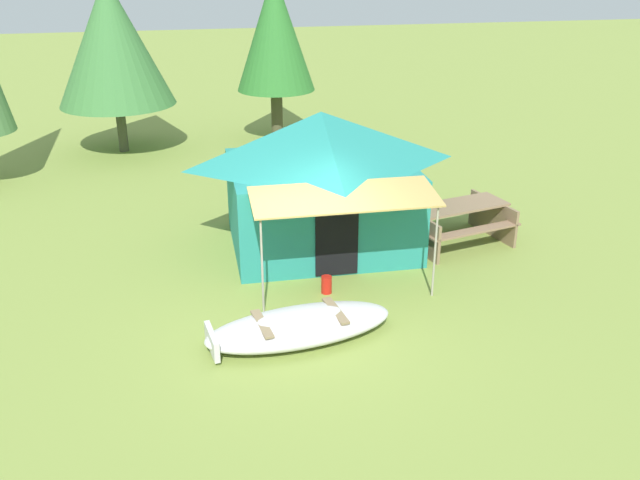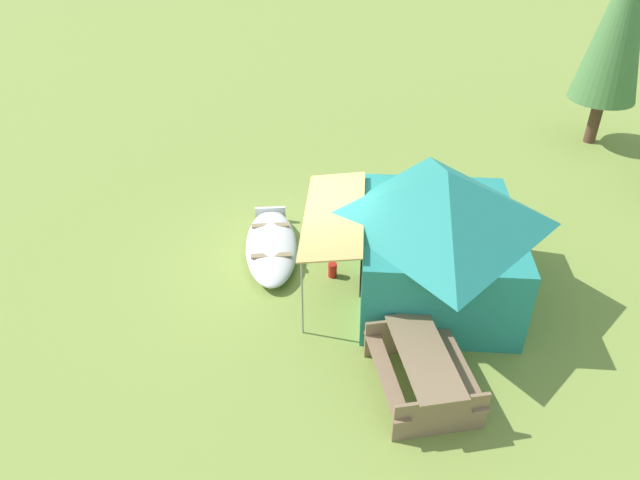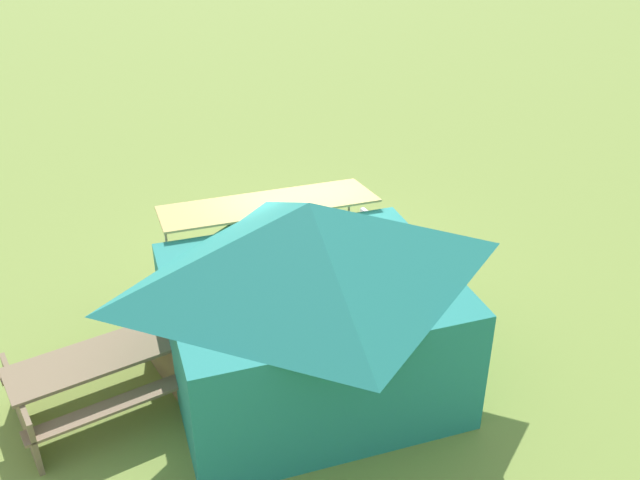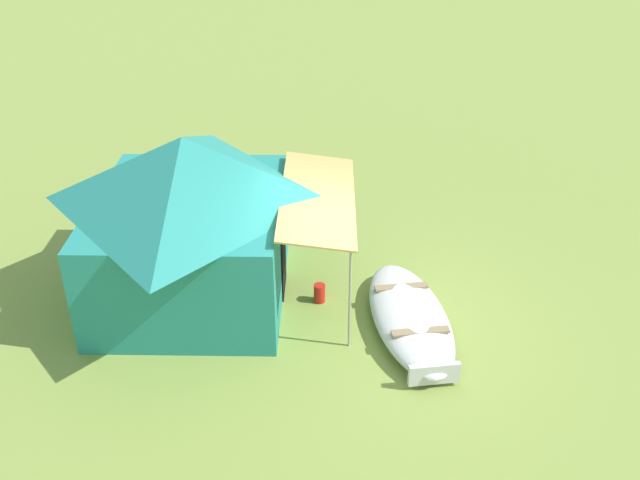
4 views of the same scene
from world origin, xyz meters
The scene contains 8 objects.
ground_plane centered at (0.00, 0.00, 0.00)m, with size 80.00×80.00×0.00m, color olive.
beached_rowboat centered at (-0.28, -0.70, 0.21)m, with size 2.99×1.48×0.40m.
canvas_cabin_tent centered at (0.77, 2.63, 1.37)m, with size 3.69×4.09×2.64m.
picnic_table centered at (3.38, 2.20, 0.50)m, with size 2.25×1.87×0.79m.
cooler_box centered at (-0.41, 1.52, 0.16)m, with size 0.52×0.32×0.33m, color #288167.
fuel_can centered at (0.44, 0.64, 0.15)m, with size 0.18×0.18×0.30m, color red.
pine_tree_back_right centered at (1.10, 10.59, 3.12)m, with size 2.26×2.26×4.79m.
pine_tree_far_center centered at (-3.36, 10.25, 3.02)m, with size 3.14×3.14×4.70m.
Camera 1 is at (-1.78, -9.44, 5.46)m, focal length 38.56 mm.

